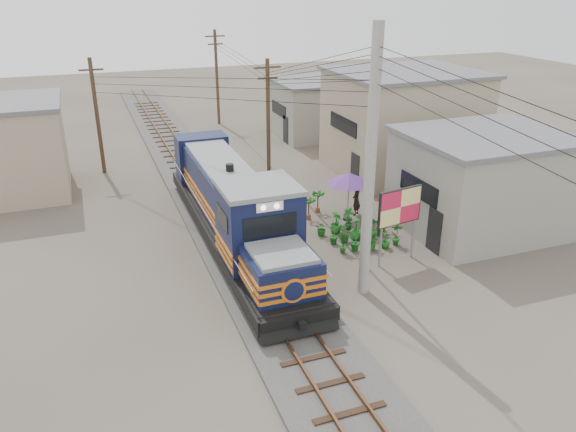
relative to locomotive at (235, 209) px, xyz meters
name	(u,v)px	position (x,y,z in m)	size (l,w,h in m)	color
ground	(274,301)	(0.00, -5.29, -1.74)	(120.00, 120.00, 0.00)	#473F35
ballast	(212,206)	(0.00, 4.71, -1.66)	(3.60, 70.00, 0.16)	#595651
track	(212,203)	(0.00, 4.71, -1.48)	(1.15, 70.00, 0.12)	#51331E
locomotive	(235,209)	(0.00, 0.00, 0.00)	(2.96, 16.08, 3.99)	black
utility_pole_main	(370,169)	(3.50, -5.79, 3.26)	(0.40, 0.40, 10.00)	#9E9B93
wooden_pole_mid	(268,116)	(4.50, 8.71, 1.94)	(1.60, 0.24, 7.00)	#4C3826
wooden_pole_far	(217,76)	(4.80, 22.71, 2.19)	(1.60, 0.24, 7.50)	#4C3826
wooden_pole_left	(97,114)	(-5.00, 12.71, 1.94)	(1.60, 0.24, 7.00)	#4C3826
power_lines	(208,65)	(-0.14, 3.20, 5.83)	(9.65, 19.00, 3.30)	black
shophouse_front	(483,182)	(11.50, -2.29, 0.62)	(7.35, 6.30, 4.70)	gray
shophouse_mid	(403,122)	(12.50, 6.71, 1.37)	(8.40, 7.35, 6.20)	gray
shophouse_back	(316,107)	(11.00, 16.71, 0.37)	(6.30, 6.30, 4.20)	gray
shophouse_left	(6,148)	(-10.00, 10.71, 0.87)	(6.30, 6.30, 5.20)	gray
billboard	(400,209)	(5.96, -4.07, 0.71)	(2.14, 0.48, 3.33)	#99999E
market_umbrella	(349,179)	(6.01, 0.77, 0.44)	(2.79, 2.79, 2.48)	black
vendor	(356,200)	(6.70, 1.20, -0.93)	(0.59, 0.39, 1.62)	black
plant_nursery	(357,232)	(5.31, -1.64, -1.27)	(3.52, 3.04, 1.09)	#1B601C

